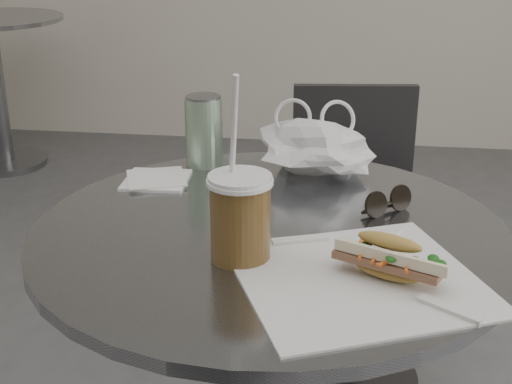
# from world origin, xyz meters

# --- Properties ---
(cafe_table) EXTENTS (0.76, 0.76, 0.74)m
(cafe_table) POSITION_xyz_m (0.00, 0.20, 0.47)
(cafe_table) COLOR slate
(cafe_table) RESTS_ON ground
(chair_far) EXTENTS (0.41, 0.43, 0.78)m
(chair_far) POSITION_xyz_m (0.15, 0.88, 0.35)
(chair_far) COLOR #2F2F32
(chair_far) RESTS_ON ground
(sandwich_paper) EXTENTS (0.41, 0.40, 0.00)m
(sandwich_paper) POSITION_xyz_m (0.14, 0.05, 0.74)
(sandwich_paper) COLOR white
(sandwich_paper) RESTS_ON cafe_table
(banh_mi) EXTENTS (0.20, 0.14, 0.06)m
(banh_mi) POSITION_xyz_m (0.18, 0.05, 0.77)
(banh_mi) COLOR #B68D45
(banh_mi) RESTS_ON sandwich_paper
(iced_coffee) EXTENTS (0.09, 0.09, 0.27)m
(iced_coffee) POSITION_xyz_m (-0.03, 0.09, 0.81)
(iced_coffee) COLOR brown
(iced_coffee) RESTS_ON cafe_table
(sunglasses) EXTENTS (0.09, 0.08, 0.04)m
(sunglasses) POSITION_xyz_m (0.19, 0.29, 0.76)
(sunglasses) COLOR black
(sunglasses) RESTS_ON cafe_table
(plastic_bag) EXTENTS (0.23, 0.19, 0.10)m
(plastic_bag) POSITION_xyz_m (0.05, 0.45, 0.79)
(plastic_bag) COLOR white
(plastic_bag) RESTS_ON cafe_table
(napkin_stack) EXTENTS (0.13, 0.13, 0.01)m
(napkin_stack) POSITION_xyz_m (-0.23, 0.38, 0.74)
(napkin_stack) COLOR white
(napkin_stack) RESTS_ON cafe_table
(drink_can) EXTENTS (0.07, 0.07, 0.14)m
(drink_can) POSITION_xyz_m (-0.16, 0.48, 0.81)
(drink_can) COLOR #4E8653
(drink_can) RESTS_ON cafe_table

